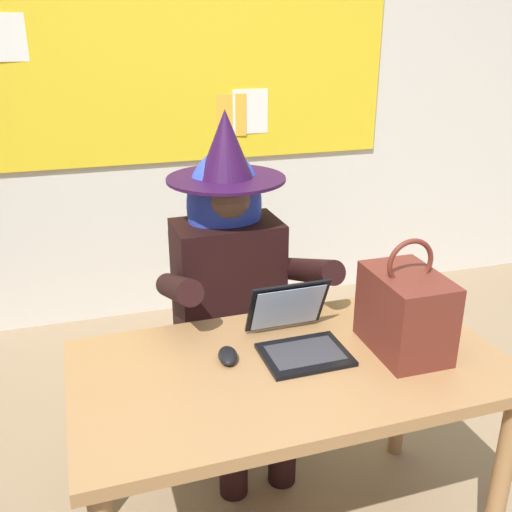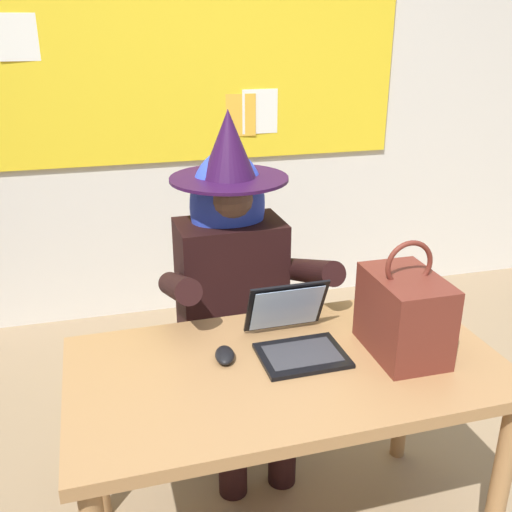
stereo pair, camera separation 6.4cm
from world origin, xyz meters
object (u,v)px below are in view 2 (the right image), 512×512
(person_costumed, at_px, (234,272))
(laptop, at_px, (296,336))
(handbag, at_px, (404,314))
(desk_main, at_px, (287,390))
(computer_mouse, at_px, (225,355))
(chair_at_desk, at_px, (227,321))

(person_costumed, distance_m, laptop, 0.52)
(handbag, bearing_deg, person_costumed, 122.89)
(desk_main, height_order, person_costumed, person_costumed)
(desk_main, xyz_separation_m, computer_mouse, (-0.18, 0.07, 0.11))
(laptop, bearing_deg, person_costumed, 98.01)
(chair_at_desk, distance_m, laptop, 0.70)
(desk_main, relative_size, handbag, 3.56)
(chair_at_desk, height_order, handbag, handbag)
(person_costumed, bearing_deg, handbag, 31.06)
(desk_main, height_order, laptop, laptop)
(computer_mouse, distance_m, handbag, 0.57)
(computer_mouse, bearing_deg, person_costumed, 82.81)
(person_costumed, bearing_deg, chair_at_desk, -177.23)
(laptop, xyz_separation_m, handbag, (0.32, -0.10, 0.09))
(laptop, relative_size, handbag, 0.81)
(computer_mouse, height_order, handbag, handbag)
(computer_mouse, bearing_deg, handbag, -0.62)
(laptop, relative_size, computer_mouse, 2.93)
(computer_mouse, bearing_deg, chair_at_desk, 86.61)
(chair_at_desk, relative_size, laptop, 2.97)
(person_costumed, height_order, computer_mouse, person_costumed)
(desk_main, relative_size, computer_mouse, 12.93)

